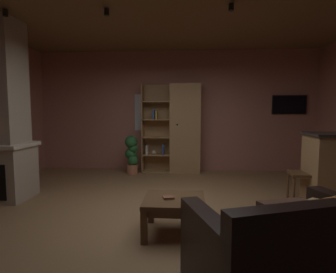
{
  "coord_description": "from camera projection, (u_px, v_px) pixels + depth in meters",
  "views": [
    {
      "loc": [
        0.28,
        -3.61,
        1.42
      ],
      "look_at": [
        0.0,
        0.4,
        1.05
      ],
      "focal_mm": 29.4,
      "sensor_mm": 36.0,
      "label": 1
    }
  ],
  "objects": [
    {
      "name": "wall_back",
      "position": [
        176.0,
        111.0,
        6.61
      ],
      "size": [
        6.69,
        0.06,
        2.84
      ],
      "primitive_type": "cube",
      "color": "#AD7060",
      "rests_on": "ground"
    },
    {
      "name": "leather_couch",
      "position": [
        290.0,
        255.0,
        2.13
      ],
      "size": [
        1.68,
        1.34,
        0.84
      ],
      "color": "black",
      "rests_on": "ground"
    },
    {
      "name": "wall_mounted_tv",
      "position": [
        289.0,
        105.0,
        6.35
      ],
      "size": [
        0.77,
        0.06,
        0.43
      ],
      "color": "black"
    },
    {
      "name": "potted_floor_plant",
      "position": [
        132.0,
        153.0,
        6.19
      ],
      "size": [
        0.31,
        0.33,
        0.88
      ],
      "color": "#B77051",
      "rests_on": "ground"
    },
    {
      "name": "floor",
      "position": [
        166.0,
        217.0,
        3.73
      ],
      "size": [
        6.57,
        6.0,
        0.02
      ],
      "primitive_type": "cube",
      "color": "olive",
      "rests_on": "ground"
    },
    {
      "name": "bookshelf_cabinet",
      "position": [
        181.0,
        129.0,
        6.37
      ],
      "size": [
        1.35,
        0.41,
        2.04
      ],
      "color": "#A87F51",
      "rests_on": "ground"
    },
    {
      "name": "track_light_spot_0",
      "position": [
        5.0,
        13.0,
        3.78
      ],
      "size": [
        0.07,
        0.07,
        0.09
      ],
      "primitive_type": "cylinder",
      "color": "black"
    },
    {
      "name": "track_light_spot_2",
      "position": [
        231.0,
        7.0,
        3.57
      ],
      "size": [
        0.07,
        0.07,
        0.09
      ],
      "primitive_type": "cylinder",
      "color": "black"
    },
    {
      "name": "track_light_spot_1",
      "position": [
        107.0,
        12.0,
        3.75
      ],
      "size": [
        0.07,
        0.07,
        0.09
      ],
      "primitive_type": "cylinder",
      "color": "black"
    },
    {
      "name": "coffee_table",
      "position": [
        174.0,
        205.0,
        3.19
      ],
      "size": [
        0.7,
        0.66,
        0.42
      ],
      "color": "brown",
      "rests_on": "ground"
    },
    {
      "name": "table_book_0",
      "position": [
        169.0,
        198.0,
        3.15
      ],
      "size": [
        0.15,
        0.13,
        0.03
      ],
      "primitive_type": "cube",
      "rotation": [
        0.0,
        0.0,
        0.25
      ],
      "color": "brown",
      "rests_on": "coffee_table"
    },
    {
      "name": "window_pane_back",
      "position": [
        149.0,
        112.0,
        6.63
      ],
      "size": [
        0.69,
        0.01,
        0.87
      ],
      "primitive_type": "cube",
      "color": "white"
    },
    {
      "name": "dining_chair",
      "position": [
        310.0,
        170.0,
        4.21
      ],
      "size": [
        0.46,
        0.46,
        0.92
      ],
      "color": "brown",
      "rests_on": "ground"
    }
  ]
}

